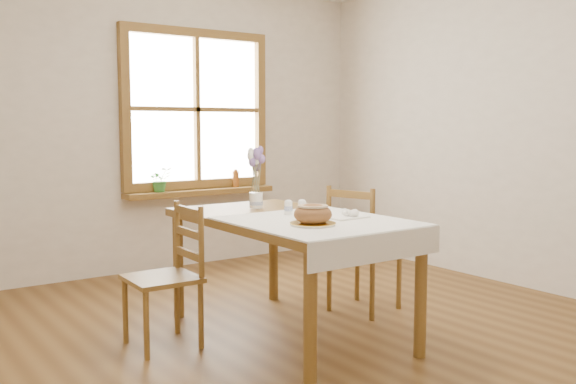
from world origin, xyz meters
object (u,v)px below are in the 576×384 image
at_px(dining_table, 288,230).
at_px(bread_plate, 313,224).
at_px(chair_right, 365,248).
at_px(chair_left, 162,276).
at_px(flower_vase, 256,201).

xyz_separation_m(dining_table, bread_plate, (-0.13, -0.41, 0.10)).
distance_m(dining_table, bread_plate, 0.45).
xyz_separation_m(chair_right, bread_plate, (-0.89, -0.55, 0.32)).
distance_m(dining_table, chair_right, 0.81).
bearing_deg(chair_left, chair_right, 86.15).
bearing_deg(dining_table, flower_vase, 86.05).
xyz_separation_m(dining_table, chair_left, (-0.72, 0.27, -0.24)).
xyz_separation_m(chair_right, flower_vase, (-0.73, 0.27, 0.36)).
bearing_deg(bread_plate, chair_right, 31.97).
distance_m(chair_left, flower_vase, 0.85).
distance_m(bread_plate, flower_vase, 0.84).
bearing_deg(chair_right, dining_table, 85.36).
xyz_separation_m(chair_left, bread_plate, (0.59, -0.69, 0.35)).
relative_size(dining_table, chair_right, 1.80).
height_order(dining_table, chair_right, chair_right).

